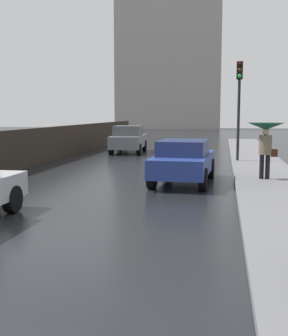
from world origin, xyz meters
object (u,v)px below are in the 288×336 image
at_px(car_grey_near_kerb, 128,139).
at_px(traffic_light, 239,92).
at_px(pedestrian_with_umbrella_near, 266,134).
at_px(car_blue_mid_road, 184,160).

bearing_deg(car_grey_near_kerb, traffic_light, 139.01).
height_order(pedestrian_with_umbrella_near, traffic_light, traffic_light).
xyz_separation_m(car_grey_near_kerb, traffic_light, (5.84, -4.40, 2.32)).
bearing_deg(car_blue_mid_road, traffic_light, 75.67).
bearing_deg(car_grey_near_kerb, car_blue_mid_road, 107.20).
height_order(car_blue_mid_road, traffic_light, traffic_light).
bearing_deg(pedestrian_with_umbrella_near, car_grey_near_kerb, 126.42).
bearing_deg(traffic_light, pedestrian_with_umbrella_near, -83.00).
bearing_deg(traffic_light, car_blue_mid_road, -107.33).
xyz_separation_m(car_grey_near_kerb, pedestrian_with_umbrella_near, (6.51, -9.90, 0.79)).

